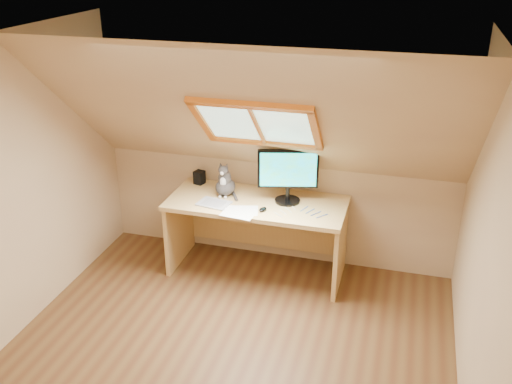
% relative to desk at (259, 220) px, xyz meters
% --- Properties ---
extents(ground, '(3.50, 3.50, 0.00)m').
position_rel_desk_xyz_m(ground, '(0.10, -1.45, -0.53)').
color(ground, brown).
rests_on(ground, ground).
extents(room_shell, '(3.52, 3.52, 2.41)m').
position_rel_desk_xyz_m(room_shell, '(0.10, -1.54, 0.90)').
color(room_shell, tan).
rests_on(room_shell, ground).
extents(desk, '(1.67, 0.73, 0.76)m').
position_rel_desk_xyz_m(desk, '(0.00, 0.00, 0.00)').
color(desk, tan).
rests_on(desk, ground).
extents(monitor, '(0.55, 0.23, 0.51)m').
position_rel_desk_xyz_m(monitor, '(0.28, -0.01, 0.52)').
color(monitor, black).
rests_on(monitor, desk).
extents(cat, '(0.19, 0.23, 0.34)m').
position_rel_desk_xyz_m(cat, '(-0.33, -0.01, 0.35)').
color(cat, '#433D3B').
rests_on(cat, desk).
extents(desk_speaker, '(0.11, 0.11, 0.13)m').
position_rel_desk_xyz_m(desk_speaker, '(-0.67, 0.18, 0.30)').
color(desk_speaker, black).
rests_on(desk_speaker, desk).
extents(graphics_tablet, '(0.32, 0.25, 0.01)m').
position_rel_desk_xyz_m(graphics_tablet, '(-0.37, -0.24, 0.24)').
color(graphics_tablet, '#B2B2B7').
rests_on(graphics_tablet, desk).
extents(mouse, '(0.08, 0.11, 0.03)m').
position_rel_desk_xyz_m(mouse, '(0.11, -0.25, 0.24)').
color(mouse, black).
rests_on(mouse, desk).
extents(papers, '(0.33, 0.27, 0.00)m').
position_rel_desk_xyz_m(papers, '(-0.16, -0.33, 0.23)').
color(papers, white).
rests_on(papers, desk).
extents(cables, '(0.51, 0.26, 0.01)m').
position_rel_desk_xyz_m(cables, '(0.45, -0.19, 0.23)').
color(cables, silver).
rests_on(cables, desk).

